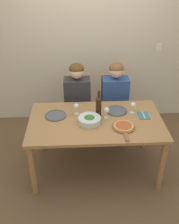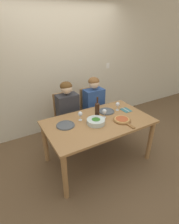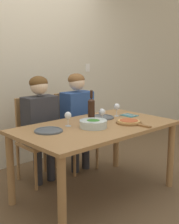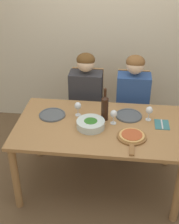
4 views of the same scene
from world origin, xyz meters
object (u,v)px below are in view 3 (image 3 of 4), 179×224
(dinner_plate_left, at_px, (49,131))
(wine_glass_right, at_px, (117,107))
(broccoli_bowl, at_px, (93,124))
(pizza_on_board, at_px, (130,122))
(chair_right, at_px, (72,128))
(person_woman, at_px, (41,119))
(dinner_plate_right, at_px, (102,117))
(wine_glass_centre, at_px, (102,113))
(chair_left, at_px, (36,136))
(wine_glass_left, at_px, (68,116))
(fork_on_napkin, at_px, (129,115))
(person_man, at_px, (78,113))
(wine_bottle, at_px, (91,110))

(dinner_plate_left, distance_m, wine_glass_right, 0.99)
(broccoli_bowl, distance_m, pizza_on_board, 0.42)
(chair_right, xyz_separation_m, broccoli_bowl, (-0.41, -0.84, 0.28))
(chair_right, relative_size, person_woman, 0.79)
(dinner_plate_right, height_order, wine_glass_right, wine_glass_right)
(dinner_plate_left, bearing_deg, wine_glass_centre, -7.15)
(chair_left, height_order, wine_glass_centre, chair_left)
(wine_glass_right, bearing_deg, pizza_on_board, -116.39)
(wine_glass_left, bearing_deg, pizza_on_board, -31.88)
(person_woman, xyz_separation_m, dinner_plate_right, (0.51, -0.47, 0.02))
(wine_glass_centre, relative_size, fork_on_napkin, 0.84)
(person_man, relative_size, broccoli_bowl, 4.48)
(broccoli_bowl, bearing_deg, person_woman, 100.97)
(chair_right, height_order, dinner_plate_right, chair_right)
(person_woman, bearing_deg, broccoli_bowl, -79.03)
(wine_glass_right, bearing_deg, wine_bottle, -174.74)
(chair_right, relative_size, wine_glass_centre, 6.49)
(person_man, distance_m, dinner_plate_left, 1.00)
(wine_bottle, relative_size, pizza_on_board, 0.84)
(pizza_on_board, bearing_deg, dinner_plate_left, 159.31)
(person_woman, distance_m, dinner_plate_left, 0.62)
(person_woman, xyz_separation_m, wine_bottle, (0.26, -0.56, 0.16))
(wine_bottle, distance_m, fork_on_napkin, 0.59)
(broccoli_bowl, distance_m, dinner_plate_left, 0.46)
(chair_left, bearing_deg, dinner_plate_right, -49.23)
(dinner_plate_left, bearing_deg, broccoli_bowl, -22.44)
(person_man, xyz_separation_m, wine_glass_left, (-0.57, -0.51, 0.12))
(chair_right, xyz_separation_m, wine_glass_centre, (-0.20, -0.74, 0.34))
(wine_glass_left, height_order, wine_glass_centre, same)
(person_woman, relative_size, wine_glass_centre, 8.21)
(wine_bottle, bearing_deg, dinner_plate_left, 178.66)
(wine_bottle, bearing_deg, fork_on_napkin, -3.78)
(dinner_plate_right, distance_m, pizza_on_board, 0.38)
(person_man, relative_size, pizza_on_board, 2.99)
(wine_glass_left, bearing_deg, dinner_plate_left, -172.52)
(chair_right, height_order, fork_on_napkin, chair_right)
(wine_glass_left, relative_size, wine_glass_centre, 1.00)
(pizza_on_board, distance_m, wine_glass_centre, 0.31)
(dinner_plate_left, distance_m, wine_glass_centre, 0.65)
(pizza_on_board, height_order, wine_glass_right, wine_glass_right)
(person_man, bearing_deg, chair_right, 90.00)
(chair_left, bearing_deg, broccoli_bowl, -80.51)
(person_woman, bearing_deg, pizza_on_board, -57.89)
(chair_right, height_order, person_man, person_man)
(chair_right, distance_m, person_woman, 0.61)
(broccoli_bowl, xyz_separation_m, dinner_plate_right, (0.37, 0.25, -0.03))
(person_woman, relative_size, person_man, 1.00)
(pizza_on_board, relative_size, wine_glass_right, 2.74)
(dinner_plate_left, relative_size, dinner_plate_right, 1.00)
(person_man, relative_size, dinner_plate_left, 4.53)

